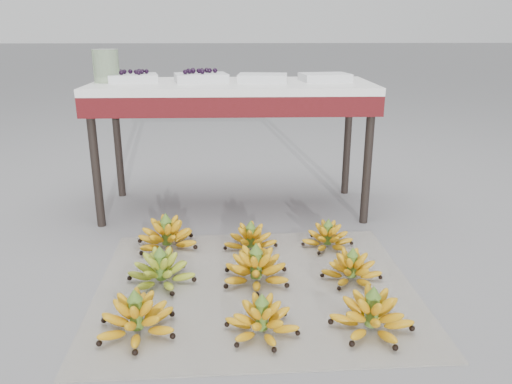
{
  "coord_description": "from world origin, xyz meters",
  "views": [
    {
      "loc": [
        0.0,
        -1.79,
        0.99
      ],
      "look_at": [
        0.08,
        0.34,
        0.28
      ],
      "focal_mm": 35.0,
      "sensor_mm": 36.0,
      "label": 1
    }
  ],
  "objects_px": {
    "newspaper_mat": "(255,287)",
    "tray_left": "(201,77)",
    "bunch_mid_left": "(161,271)",
    "tray_far_right": "(325,77)",
    "bunch_front_right": "(372,315)",
    "bunch_mid_center": "(256,269)",
    "tray_far_left": "(133,78)",
    "bunch_mid_right": "(352,269)",
    "tray_right": "(263,78)",
    "glass_jar": "(106,66)",
    "vendor_table": "(232,98)",
    "bunch_front_left": "(136,318)",
    "bunch_back_center": "(251,240)",
    "bunch_back_right": "(328,237)",
    "bunch_front_center": "(262,320)",
    "bunch_back_left": "(167,236)"
  },
  "relations": [
    {
      "from": "newspaper_mat",
      "to": "bunch_back_left",
      "type": "distance_m",
      "value": 0.55
    },
    {
      "from": "newspaper_mat",
      "to": "tray_right",
      "type": "relative_size",
      "value": 4.54
    },
    {
      "from": "glass_jar",
      "to": "tray_left",
      "type": "bearing_deg",
      "value": 1.31
    },
    {
      "from": "bunch_back_center",
      "to": "glass_jar",
      "type": "height_order",
      "value": "glass_jar"
    },
    {
      "from": "bunch_back_center",
      "to": "vendor_table",
      "type": "height_order",
      "value": "vendor_table"
    },
    {
      "from": "bunch_front_center",
      "to": "tray_right",
      "type": "bearing_deg",
      "value": 102.51
    },
    {
      "from": "bunch_back_right",
      "to": "bunch_mid_center",
      "type": "bearing_deg",
      "value": -123.81
    },
    {
      "from": "newspaper_mat",
      "to": "bunch_mid_left",
      "type": "relative_size",
      "value": 4.13
    },
    {
      "from": "newspaper_mat",
      "to": "tray_left",
      "type": "relative_size",
      "value": 4.1
    },
    {
      "from": "bunch_front_left",
      "to": "glass_jar",
      "type": "bearing_deg",
      "value": 81.79
    },
    {
      "from": "tray_far_left",
      "to": "glass_jar",
      "type": "relative_size",
      "value": 1.69
    },
    {
      "from": "bunch_mid_left",
      "to": "bunch_mid_right",
      "type": "distance_m",
      "value": 0.77
    },
    {
      "from": "bunch_front_center",
      "to": "vendor_table",
      "type": "bearing_deg",
      "value": 109.97
    },
    {
      "from": "bunch_back_right",
      "to": "bunch_back_left",
      "type": "bearing_deg",
      "value": -168.1
    },
    {
      "from": "bunch_mid_center",
      "to": "tray_right",
      "type": "xyz_separation_m",
      "value": [
        0.07,
        0.9,
        0.67
      ]
    },
    {
      "from": "bunch_mid_left",
      "to": "bunch_back_right",
      "type": "relative_size",
      "value": 1.08
    },
    {
      "from": "tray_far_left",
      "to": "bunch_mid_center",
      "type": "bearing_deg",
      "value": -55.93
    },
    {
      "from": "bunch_mid_left",
      "to": "bunch_mid_center",
      "type": "relative_size",
      "value": 1.04
    },
    {
      "from": "bunch_back_center",
      "to": "tray_far_right",
      "type": "relative_size",
      "value": 0.96
    },
    {
      "from": "tray_far_right",
      "to": "bunch_front_left",
      "type": "bearing_deg",
      "value": -122.81
    },
    {
      "from": "newspaper_mat",
      "to": "vendor_table",
      "type": "bearing_deg",
      "value": 95.65
    },
    {
      "from": "bunch_mid_left",
      "to": "glass_jar",
      "type": "bearing_deg",
      "value": 120.33
    },
    {
      "from": "bunch_mid_left",
      "to": "bunch_back_right",
      "type": "distance_m",
      "value": 0.8
    },
    {
      "from": "bunch_back_right",
      "to": "tray_right",
      "type": "relative_size",
      "value": 1.02
    },
    {
      "from": "newspaper_mat",
      "to": "tray_far_left",
      "type": "xyz_separation_m",
      "value": [
        -0.62,
        0.96,
        0.73
      ]
    },
    {
      "from": "bunch_back_center",
      "to": "tray_left",
      "type": "relative_size",
      "value": 0.87
    },
    {
      "from": "bunch_front_center",
      "to": "tray_right",
      "type": "distance_m",
      "value": 1.43
    },
    {
      "from": "bunch_back_right",
      "to": "glass_jar",
      "type": "xyz_separation_m",
      "value": [
        -1.1,
        0.58,
        0.74
      ]
    },
    {
      "from": "tray_right",
      "to": "tray_far_left",
      "type": "bearing_deg",
      "value": 178.58
    },
    {
      "from": "newspaper_mat",
      "to": "bunch_mid_right",
      "type": "distance_m",
      "value": 0.4
    },
    {
      "from": "bunch_front_right",
      "to": "bunch_mid_left",
      "type": "xyz_separation_m",
      "value": [
        -0.76,
        0.35,
        -0.0
      ]
    },
    {
      "from": "vendor_table",
      "to": "glass_jar",
      "type": "bearing_deg",
      "value": 178.4
    },
    {
      "from": "bunch_front_right",
      "to": "bunch_mid_center",
      "type": "xyz_separation_m",
      "value": [
        -0.38,
        0.35,
        0.0
      ]
    },
    {
      "from": "bunch_mid_right",
      "to": "vendor_table",
      "type": "distance_m",
      "value": 1.16
    },
    {
      "from": "bunch_front_right",
      "to": "bunch_back_center",
      "type": "height_order",
      "value": "bunch_front_right"
    },
    {
      "from": "glass_jar",
      "to": "bunch_back_center",
      "type": "bearing_deg",
      "value": -39.12
    },
    {
      "from": "bunch_mid_right",
      "to": "glass_jar",
      "type": "distance_m",
      "value": 1.63
    },
    {
      "from": "bunch_mid_left",
      "to": "bunch_back_center",
      "type": "xyz_separation_m",
      "value": [
        0.37,
        0.3,
        -0.01
      ]
    },
    {
      "from": "bunch_front_center",
      "to": "tray_right",
      "type": "xyz_separation_m",
      "value": [
        0.06,
        1.26,
        0.67
      ]
    },
    {
      "from": "bunch_mid_center",
      "to": "bunch_back_center",
      "type": "bearing_deg",
      "value": 90.71
    },
    {
      "from": "bunch_mid_center",
      "to": "tray_far_left",
      "type": "height_order",
      "value": "tray_far_left"
    },
    {
      "from": "bunch_back_right",
      "to": "glass_jar",
      "type": "distance_m",
      "value": 1.45
    },
    {
      "from": "bunch_mid_left",
      "to": "tray_far_right",
      "type": "bearing_deg",
      "value": 57.49
    },
    {
      "from": "tray_left",
      "to": "glass_jar",
      "type": "bearing_deg",
      "value": -178.69
    },
    {
      "from": "vendor_table",
      "to": "tray_far_right",
      "type": "bearing_deg",
      "value": 4.52
    },
    {
      "from": "newspaper_mat",
      "to": "bunch_back_center",
      "type": "height_order",
      "value": "bunch_back_center"
    },
    {
      "from": "newspaper_mat",
      "to": "tray_left",
      "type": "bearing_deg",
      "value": 105.15
    },
    {
      "from": "bunch_mid_left",
      "to": "tray_far_right",
      "type": "height_order",
      "value": "tray_far_right"
    },
    {
      "from": "bunch_front_left",
      "to": "tray_far_left",
      "type": "bearing_deg",
      "value": 75.86
    },
    {
      "from": "tray_left",
      "to": "tray_far_right",
      "type": "height_order",
      "value": "tray_left"
    }
  ]
}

